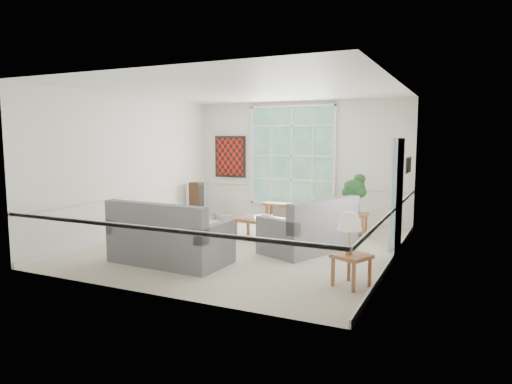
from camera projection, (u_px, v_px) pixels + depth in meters
floor at (247, 247)px, 8.87m from camera, size 5.50×6.00×0.01m
ceiling at (247, 89)px, 8.51m from camera, size 5.50×6.00×0.02m
wall_back at (300, 162)px, 11.39m from camera, size 5.50×0.02×3.00m
wall_front at (146, 184)px, 5.99m from camera, size 5.50×0.02×3.00m
wall_left at (133, 166)px, 9.85m from camera, size 0.02×6.00×3.00m
wall_right at (396, 174)px, 7.53m from camera, size 0.02×6.00×3.00m
window_back at (292, 156)px, 11.42m from camera, size 2.30×0.08×2.40m
entry_door at (398, 197)px, 8.14m from camera, size 0.08×0.90×2.10m
door_sidelight at (392, 195)px, 7.56m from camera, size 0.08×0.26×1.90m
wall_art at (230, 157)px, 12.15m from camera, size 0.90×0.06×1.10m
wall_frame_near at (407, 165)px, 9.12m from camera, size 0.04×0.26×0.32m
wall_frame_far at (409, 164)px, 9.48m from camera, size 0.04×0.26×0.32m
loveseat_right at (309, 224)px, 8.53m from camera, size 1.58×2.06×0.99m
loveseat_front at (171, 231)px, 7.70m from camera, size 2.00×1.09×1.06m
coffee_table at (264, 229)px, 9.38m from camera, size 1.27×0.77×0.45m
pewter_bowl at (265, 216)px, 9.38m from camera, size 0.35×0.35×0.08m
window_bench at (303, 214)px, 11.13m from camera, size 2.08×0.47×0.48m
end_table at (355, 224)px, 9.81m from camera, size 0.50×0.50×0.49m
houseplant at (354, 193)px, 9.82m from camera, size 0.64×0.64×0.85m
side_table at (351, 270)px, 6.46m from camera, size 0.60×0.60×0.46m
table_lamp at (349, 233)px, 6.39m from camera, size 0.48×0.48×0.61m
pet_bed at (223, 216)px, 11.88m from camera, size 0.55×0.55×0.14m
floor_speaker at (197, 201)px, 11.60m from camera, size 0.32×0.26×0.98m
cat at (326, 214)px, 9.04m from camera, size 0.37×0.27×0.17m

